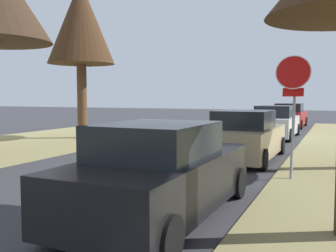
{
  "coord_description": "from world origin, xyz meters",
  "views": [
    {
      "loc": [
        4.96,
        -0.01,
        2.0
      ],
      "look_at": [
        1.22,
        8.47,
        1.29
      ],
      "focal_mm": 40.76,
      "sensor_mm": 36.0,
      "label": 1
    }
  ],
  "objects_px": {
    "stop_sign_far": "(293,90)",
    "parked_sedan_red": "(289,116)",
    "parked_sedan_white": "(275,123)",
    "street_tree_left_far": "(81,24)",
    "parked_sedan_black": "(161,173)",
    "parked_sedan_tan": "(245,137)"
  },
  "relations": [
    {
      "from": "parked_sedan_tan",
      "to": "parked_sedan_red",
      "type": "distance_m",
      "value": 14.29
    },
    {
      "from": "stop_sign_far",
      "to": "parked_sedan_black",
      "type": "relative_size",
      "value": 0.66
    },
    {
      "from": "stop_sign_far",
      "to": "parked_sedan_tan",
      "type": "height_order",
      "value": "stop_sign_far"
    },
    {
      "from": "parked_sedan_black",
      "to": "parked_sedan_red",
      "type": "relative_size",
      "value": 1.0
    },
    {
      "from": "parked_sedan_tan",
      "to": "parked_sedan_white",
      "type": "xyz_separation_m",
      "value": [
        -0.09,
        7.1,
        0.0
      ]
    },
    {
      "from": "parked_sedan_white",
      "to": "parked_sedan_red",
      "type": "xyz_separation_m",
      "value": [
        -0.1,
        7.19,
        0.0
      ]
    },
    {
      "from": "stop_sign_far",
      "to": "parked_sedan_red",
      "type": "distance_m",
      "value": 17.04
    },
    {
      "from": "stop_sign_far",
      "to": "street_tree_left_far",
      "type": "bearing_deg",
      "value": 151.52
    },
    {
      "from": "street_tree_left_far",
      "to": "parked_sedan_tan",
      "type": "xyz_separation_m",
      "value": [
        8.42,
        -2.9,
        -4.68
      ]
    },
    {
      "from": "parked_sedan_black",
      "to": "parked_sedan_red",
      "type": "distance_m",
      "value": 20.62
    },
    {
      "from": "stop_sign_far",
      "to": "parked_sedan_red",
      "type": "height_order",
      "value": "stop_sign_far"
    },
    {
      "from": "parked_sedan_red",
      "to": "parked_sedan_tan",
      "type": "bearing_deg",
      "value": -89.24
    },
    {
      "from": "stop_sign_far",
      "to": "parked_sedan_white",
      "type": "distance_m",
      "value": 9.94
    },
    {
      "from": "parked_sedan_black",
      "to": "parked_sedan_white",
      "type": "bearing_deg",
      "value": 90.28
    },
    {
      "from": "stop_sign_far",
      "to": "street_tree_left_far",
      "type": "distance_m",
      "value": 11.94
    },
    {
      "from": "parked_sedan_red",
      "to": "parked_sedan_white",
      "type": "bearing_deg",
      "value": -89.21
    },
    {
      "from": "parked_sedan_tan",
      "to": "stop_sign_far",
      "type": "bearing_deg",
      "value": -56.99
    },
    {
      "from": "stop_sign_far",
      "to": "parked_sedan_red",
      "type": "relative_size",
      "value": 0.66
    },
    {
      "from": "street_tree_left_far",
      "to": "parked_sedan_red",
      "type": "height_order",
      "value": "street_tree_left_far"
    },
    {
      "from": "street_tree_left_far",
      "to": "parked_sedan_tan",
      "type": "relative_size",
      "value": 1.66
    },
    {
      "from": "parked_sedan_black",
      "to": "stop_sign_far",
      "type": "bearing_deg",
      "value": 65.59
    },
    {
      "from": "street_tree_left_far",
      "to": "parked_sedan_red",
      "type": "bearing_deg",
      "value": 54.15
    }
  ]
}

